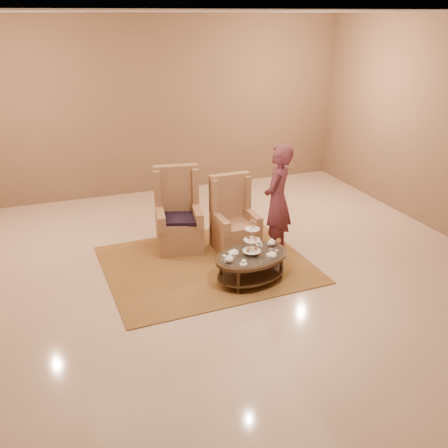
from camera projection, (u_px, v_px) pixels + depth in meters
name	position (u px, v px, depth m)	size (l,w,h in m)	color
ground	(224.00, 275.00, 7.20)	(8.00, 8.00, 0.00)	beige
ceiling	(224.00, 275.00, 7.20)	(8.00, 8.00, 0.02)	beige
wall_back	(154.00, 107.00, 9.96)	(8.00, 0.04, 3.50)	#7F6045
rug	(206.00, 264.00, 7.48)	(3.03, 2.56, 0.02)	olive
tea_table	(251.00, 259.00, 6.91)	(1.27, 1.03, 0.93)	black
armchair_left	(178.00, 221.00, 7.93)	(0.81, 0.83, 1.29)	#9D6C49
armchair_right	(233.00, 225.00, 7.87)	(0.65, 0.67, 1.19)	#9D6C49
person	(277.00, 200.00, 7.58)	(0.74, 0.73, 1.72)	#5C2732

